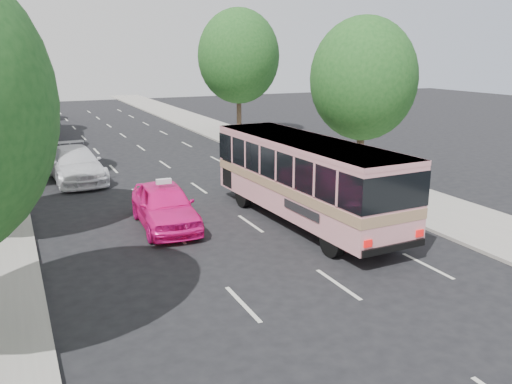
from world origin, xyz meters
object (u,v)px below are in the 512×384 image
pink_bus (305,172)px  pink_taxi (165,205)px  tour_coach_rear (13,99)px  tour_coach_front (20,114)px  white_pickup (75,164)px

pink_bus → pink_taxi: 5.31m
pink_bus → tour_coach_rear: (-9.20, 34.68, 0.29)m
tour_coach_front → tour_coach_rear: tour_coach_front is taller
pink_bus → white_pickup: size_ratio=1.76×
pink_bus → pink_taxi: pink_bus is taller
pink_bus → tour_coach_rear: 35.88m
pink_taxi → tour_coach_rear: (-4.30, 32.98, 1.44)m
white_pickup → pink_taxi: bearing=-80.8°
pink_taxi → white_pickup: 9.26m
pink_bus → tour_coach_front: tour_coach_front is taller
pink_taxi → tour_coach_front: 18.64m
pink_bus → pink_taxi: (-4.90, 1.70, -1.15)m
pink_bus → white_pickup: pink_bus is taller
tour_coach_rear → tour_coach_front: bearing=-89.3°
white_pickup → tour_coach_front: (-2.12, 9.06, 1.65)m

